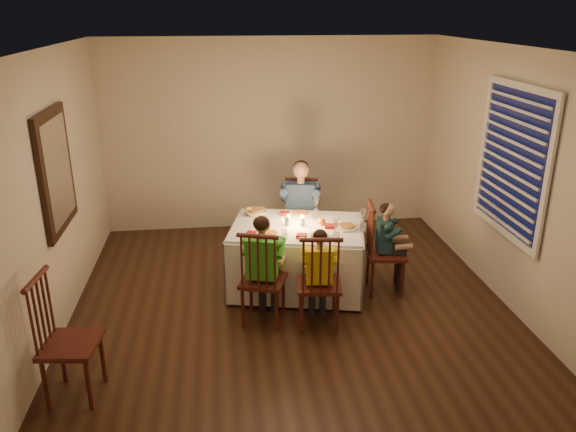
{
  "coord_description": "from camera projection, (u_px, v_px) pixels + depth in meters",
  "views": [
    {
      "loc": [
        -0.67,
        -5.02,
        2.95
      ],
      "look_at": [
        -0.04,
        0.15,
        1.0
      ],
      "focal_mm": 35.0,
      "sensor_mm": 36.0,
      "label": 1
    }
  ],
  "objects": [
    {
      "name": "ground",
      "position": [
        293.0,
        312.0,
        5.77
      ],
      "size": [
        5.0,
        5.0,
        0.0
      ],
      "primitive_type": "plane",
      "color": "black",
      "rests_on": "ground"
    },
    {
      "name": "wall_left",
      "position": [
        47.0,
        201.0,
        5.06
      ],
      "size": [
        0.02,
        5.0,
        2.6
      ],
      "primitive_type": "cube",
      "color": "beige",
      "rests_on": "ground"
    },
    {
      "name": "wall_right",
      "position": [
        518.0,
        183.0,
        5.57
      ],
      "size": [
        0.02,
        5.0,
        2.6
      ],
      "primitive_type": "cube",
      "color": "beige",
      "rests_on": "ground"
    },
    {
      "name": "wall_back",
      "position": [
        270.0,
        136.0,
        7.64
      ],
      "size": [
        4.5,
        0.02,
        2.6
      ],
      "primitive_type": "cube",
      "color": "beige",
      "rests_on": "ground"
    },
    {
      "name": "ceiling",
      "position": [
        294.0,
        49.0,
        4.86
      ],
      "size": [
        5.0,
        5.0,
        0.0
      ],
      "primitive_type": "plane",
      "color": "white",
      "rests_on": "wall_back"
    },
    {
      "name": "dining_table",
      "position": [
        297.0,
        244.0,
        6.1
      ],
      "size": [
        1.61,
        1.32,
        0.71
      ],
      "rotation": [
        0.0,
        0.0,
        -0.22
      ],
      "color": "white",
      "rests_on": "ground"
    },
    {
      "name": "chair_adult",
      "position": [
        300.0,
        259.0,
        6.97
      ],
      "size": [
        0.49,
        0.47,
        1.01
      ],
      "primitive_type": null,
      "rotation": [
        0.0,
        0.0,
        -0.2
      ],
      "color": "#3C1410",
      "rests_on": "ground"
    },
    {
      "name": "chair_near_left",
      "position": [
        264.0,
        321.0,
        5.61
      ],
      "size": [
        0.52,
        0.5,
        1.01
      ],
      "primitive_type": null,
      "rotation": [
        0.0,
        0.0,
        2.83
      ],
      "color": "#3C1410",
      "rests_on": "ground"
    },
    {
      "name": "chair_near_right",
      "position": [
        318.0,
        325.0,
        5.53
      ],
      "size": [
        0.46,
        0.44,
        1.01
      ],
      "primitive_type": null,
      "rotation": [
        0.0,
        0.0,
        3.03
      ],
      "color": "#3C1410",
      "rests_on": "ground"
    },
    {
      "name": "chair_end",
      "position": [
        383.0,
        290.0,
        6.22
      ],
      "size": [
        0.44,
        0.46,
        1.01
      ],
      "primitive_type": null,
      "rotation": [
        0.0,
        0.0,
        1.45
      ],
      "color": "#3C1410",
      "rests_on": "ground"
    },
    {
      "name": "chair_extra",
      "position": [
        79.0,
        394.0,
        4.55
      ],
      "size": [
        0.46,
        0.48,
        1.06
      ],
      "primitive_type": null,
      "rotation": [
        0.0,
        0.0,
        1.45
      ],
      "color": "#3C1410",
      "rests_on": "ground"
    },
    {
      "name": "adult",
      "position": [
        300.0,
        259.0,
        6.97
      ],
      "size": [
        0.54,
        0.51,
        1.26
      ],
      "primitive_type": null,
      "rotation": [
        0.0,
        0.0,
        -0.2
      ],
      "color": "navy",
      "rests_on": "ground"
    },
    {
      "name": "child_green",
      "position": [
        264.0,
        321.0,
        5.61
      ],
      "size": [
        0.48,
        0.46,
        1.13
      ],
      "primitive_type": null,
      "rotation": [
        0.0,
        0.0,
        2.83
      ],
      "color": "green",
      "rests_on": "ground"
    },
    {
      "name": "child_yellow",
      "position": [
        318.0,
        325.0,
        5.53
      ],
      "size": [
        0.36,
        0.34,
        1.03
      ],
      "primitive_type": null,
      "rotation": [
        0.0,
        0.0,
        3.03
      ],
      "color": "yellow",
      "rests_on": "ground"
    },
    {
      "name": "child_teal",
      "position": [
        383.0,
        290.0,
        6.22
      ],
      "size": [
        0.34,
        0.36,
        1.02
      ],
      "primitive_type": null,
      "rotation": [
        0.0,
        0.0,
        1.45
      ],
      "color": "#18373D",
      "rests_on": "ground"
    },
    {
      "name": "setting_adult",
      "position": [
        301.0,
        214.0,
        6.33
      ],
      "size": [
        0.31,
        0.31,
        0.02
      ],
      "primitive_type": "cylinder",
      "rotation": [
        0.0,
        0.0,
        -0.22
      ],
      "color": "silver",
      "rests_on": "dining_table"
    },
    {
      "name": "setting_green",
      "position": [
        269.0,
        235.0,
        5.76
      ],
      "size": [
        0.31,
        0.31,
        0.02
      ],
      "primitive_type": "cylinder",
      "rotation": [
        0.0,
        0.0,
        -0.22
      ],
      "color": "silver",
      "rests_on": "dining_table"
    },
    {
      "name": "setting_yellow",
      "position": [
        319.0,
        237.0,
        5.71
      ],
      "size": [
        0.31,
        0.31,
        0.02
      ],
      "primitive_type": "cylinder",
      "rotation": [
        0.0,
        0.0,
        -0.22
      ],
      "color": "silver",
      "rests_on": "dining_table"
    },
    {
      "name": "setting_teal",
      "position": [
        347.0,
        227.0,
        5.95
      ],
      "size": [
        0.31,
        0.31,
        0.02
      ],
      "primitive_type": "cylinder",
      "rotation": [
        0.0,
        0.0,
        -0.22
      ],
      "color": "silver",
      "rests_on": "dining_table"
    },
    {
      "name": "candle_left",
      "position": [
        288.0,
        221.0,
        6.01
      ],
      "size": [
        0.06,
        0.06,
        0.1
      ],
      "primitive_type": "cylinder",
      "color": "white",
      "rests_on": "dining_table"
    },
    {
      "name": "candle_right",
      "position": [
        302.0,
        222.0,
        6.0
      ],
      "size": [
        0.06,
        0.06,
        0.1
      ],
      "primitive_type": "cylinder",
      "color": "white",
      "rests_on": "dining_table"
    },
    {
      "name": "squash",
      "position": [
        249.0,
        211.0,
        6.34
      ],
      "size": [
        0.09,
        0.09,
        0.09
      ],
      "primitive_type": "sphere",
      "color": "yellow",
      "rests_on": "dining_table"
    },
    {
      "name": "orange_fruit",
      "position": [
        322.0,
        221.0,
        6.03
      ],
      "size": [
        0.08,
        0.08,
        0.08
      ],
      "primitive_type": "sphere",
      "color": "#DE5C12",
      "rests_on": "dining_table"
    },
    {
      "name": "serving_bowl",
      "position": [
        255.0,
        212.0,
        6.33
      ],
      "size": [
        0.24,
        0.24,
        0.06
      ],
      "primitive_type": "imported",
      "rotation": [
        0.0,
        0.0,
        -0.01
      ],
      "color": "silver",
      "rests_on": "dining_table"
    },
    {
      "name": "wall_mirror",
      "position": [
        56.0,
        171.0,
        5.27
      ],
      "size": [
        0.06,
        0.95,
        1.15
      ],
      "color": "black",
      "rests_on": "wall_left"
    },
    {
      "name": "window_blinds",
      "position": [
        511.0,
        161.0,
        5.59
      ],
      "size": [
        0.07,
        1.34,
        1.54
      ],
      "color": "#0C1033",
      "rests_on": "wall_right"
    }
  ]
}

